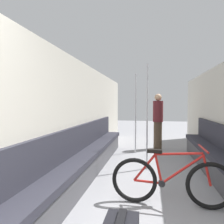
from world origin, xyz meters
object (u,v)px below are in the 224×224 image
(bicycle, at_px, (171,181))
(grab_pole_near, at_px, (147,118))
(grab_pole_far, at_px, (136,114))
(bench_seat_row_left, at_px, (86,159))
(passenger_standing, at_px, (158,120))

(bicycle, distance_m, grab_pole_near, 1.67)
(bicycle, xyz_separation_m, grab_pole_far, (-0.69, 2.81, 0.73))
(bicycle, height_order, grab_pole_far, grab_pole_far)
(bench_seat_row_left, distance_m, grab_pole_far, 2.25)
(grab_pole_near, bearing_deg, bicycle, -76.65)
(bench_seat_row_left, height_order, passenger_standing, passenger_standing)
(grab_pole_far, height_order, passenger_standing, grab_pole_far)
(bench_seat_row_left, height_order, grab_pole_near, grab_pole_near)
(grab_pole_far, bearing_deg, bench_seat_row_left, -111.38)
(bicycle, bearing_deg, bench_seat_row_left, 139.80)
(grab_pole_near, xyz_separation_m, grab_pole_far, (-0.34, 1.34, 0.00))
(grab_pole_far, bearing_deg, grab_pole_near, -75.83)
(grab_pole_near, height_order, grab_pole_far, same)
(grab_pole_far, distance_m, passenger_standing, 0.89)
(grab_pole_near, bearing_deg, grab_pole_far, 104.17)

